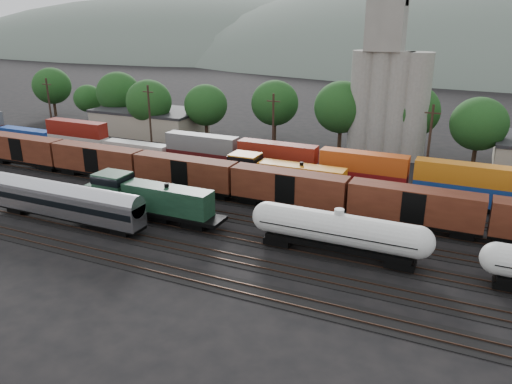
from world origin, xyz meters
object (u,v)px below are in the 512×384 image
at_px(green_locomotive, 145,198).
at_px(grain_silo, 388,92).
at_px(orange_locomotive, 278,175).
at_px(passenger_coach, 66,200).
at_px(tank_car_a, 338,231).

height_order(green_locomotive, grain_silo, grain_silo).
bearing_deg(green_locomotive, orange_locomotive, 52.90).
distance_m(passenger_coach, grain_silo, 54.78).
bearing_deg(orange_locomotive, green_locomotive, -127.10).
distance_m(passenger_coach, orange_locomotive, 27.60).
relative_size(green_locomotive, tank_car_a, 1.00).
relative_size(passenger_coach, orange_locomotive, 1.07).
relative_size(green_locomotive, orange_locomotive, 0.95).
relative_size(orange_locomotive, grain_silo, 0.69).
distance_m(green_locomotive, tank_car_a, 24.09).
xyz_separation_m(green_locomotive, grain_silo, (20.89, 41.00, 8.41)).
xyz_separation_m(green_locomotive, tank_car_a, (24.09, 0.00, 0.09)).
bearing_deg(tank_car_a, orange_locomotive, 130.35).
bearing_deg(passenger_coach, grain_silo, 58.16).
distance_m(tank_car_a, orange_locomotive, 19.68).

